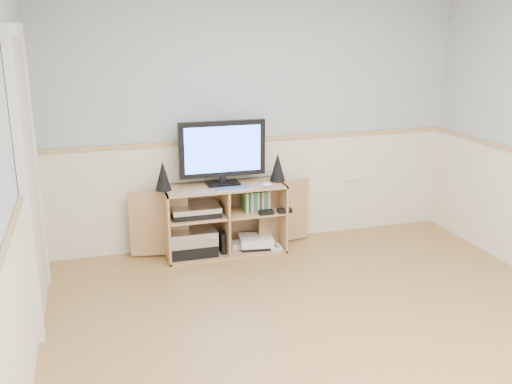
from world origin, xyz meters
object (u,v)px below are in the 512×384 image
Objects in this scene: monitor at (222,151)px; game_consoles at (255,242)px; media_cabinet at (223,217)px; keyboard at (233,189)px.

game_consoles is (0.29, -0.06, -0.90)m from monitor.
game_consoles is (0.29, -0.06, -0.26)m from media_cabinet.
monitor is at bearing 168.07° from game_consoles.
media_cabinet is at bearing 104.04° from keyboard.
media_cabinet is 2.17× the size of monitor.
media_cabinet is 0.39m from game_consoles.
monitor reaches higher than keyboard.
keyboard is 0.65m from game_consoles.
monitor is 0.95m from game_consoles.
media_cabinet is at bearing 167.42° from game_consoles.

